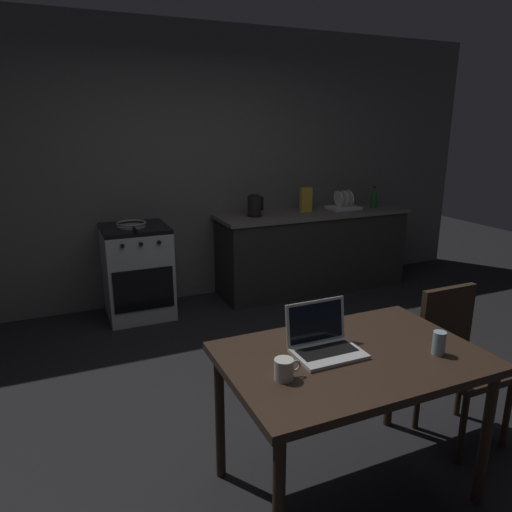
{
  "coord_description": "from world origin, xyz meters",
  "views": [
    {
      "loc": [
        -1.27,
        -2.39,
        1.8
      ],
      "look_at": [
        0.12,
        0.8,
        0.82
      ],
      "focal_mm": 32.87,
      "sensor_mm": 36.0,
      "label": 1
    }
  ],
  "objects_px": {
    "laptop": "(324,343)",
    "electric_kettle": "(255,206)",
    "drinking_glass": "(439,343)",
    "dish_rack": "(343,205)",
    "chair": "(457,354)",
    "cereal_box": "(306,200)",
    "coffee_mug": "(284,369)",
    "bottle": "(374,198)",
    "stove_oven": "(137,271)",
    "frying_pan": "(131,224)",
    "dining_table": "(351,369)"
  },
  "relations": [
    {
      "from": "electric_kettle",
      "to": "coffee_mug",
      "type": "xyz_separation_m",
      "value": [
        -1.08,
        -2.81,
        -0.19
      ]
    },
    {
      "from": "chair",
      "to": "cereal_box",
      "type": "xyz_separation_m",
      "value": [
        0.45,
        2.61,
        0.5
      ]
    },
    {
      "from": "electric_kettle",
      "to": "dish_rack",
      "type": "xyz_separation_m",
      "value": [
        1.09,
        0.0,
        -0.06
      ]
    },
    {
      "from": "dish_rack",
      "to": "stove_oven",
      "type": "bearing_deg",
      "value": -179.94
    },
    {
      "from": "bottle",
      "to": "frying_pan",
      "type": "height_order",
      "value": "bottle"
    },
    {
      "from": "frying_pan",
      "to": "drinking_glass",
      "type": "distance_m",
      "value": 3.02
    },
    {
      "from": "bottle",
      "to": "dish_rack",
      "type": "xyz_separation_m",
      "value": [
        -0.37,
        0.05,
        -0.07
      ]
    },
    {
      "from": "drinking_glass",
      "to": "cereal_box",
      "type": "relative_size",
      "value": 0.43
    },
    {
      "from": "bottle",
      "to": "frying_pan",
      "type": "xyz_separation_m",
      "value": [
        -2.72,
        0.02,
        -0.09
      ]
    },
    {
      "from": "dining_table",
      "to": "frying_pan",
      "type": "relative_size",
      "value": 2.71
    },
    {
      "from": "stove_oven",
      "to": "frying_pan",
      "type": "bearing_deg",
      "value": -137.32
    },
    {
      "from": "bottle",
      "to": "cereal_box",
      "type": "relative_size",
      "value": 0.92
    },
    {
      "from": "chair",
      "to": "frying_pan",
      "type": "distance_m",
      "value": 2.95
    },
    {
      "from": "laptop",
      "to": "electric_kettle",
      "type": "xyz_separation_m",
      "value": [
        0.8,
        2.66,
        0.19
      ]
    },
    {
      "from": "laptop",
      "to": "drinking_glass",
      "type": "relative_size",
      "value": 2.84
    },
    {
      "from": "cereal_box",
      "to": "chair",
      "type": "bearing_deg",
      "value": -99.82
    },
    {
      "from": "electric_kettle",
      "to": "coffee_mug",
      "type": "distance_m",
      "value": 3.01
    },
    {
      "from": "stove_oven",
      "to": "coffee_mug",
      "type": "xyz_separation_m",
      "value": [
        0.15,
        -2.8,
        0.36
      ]
    },
    {
      "from": "bottle",
      "to": "coffee_mug",
      "type": "xyz_separation_m",
      "value": [
        -2.54,
        -2.76,
        -0.19
      ]
    },
    {
      "from": "bottle",
      "to": "drinking_glass",
      "type": "relative_size",
      "value": 2.14
    },
    {
      "from": "coffee_mug",
      "to": "dish_rack",
      "type": "relative_size",
      "value": 0.36
    },
    {
      "from": "laptop",
      "to": "cereal_box",
      "type": "xyz_separation_m",
      "value": [
        1.41,
        2.68,
        0.21
      ]
    },
    {
      "from": "chair",
      "to": "electric_kettle",
      "type": "xyz_separation_m",
      "value": [
        -0.16,
        2.59,
        0.48
      ]
    },
    {
      "from": "electric_kettle",
      "to": "chair",
      "type": "bearing_deg",
      "value": -86.38
    },
    {
      "from": "drinking_glass",
      "to": "laptop",
      "type": "bearing_deg",
      "value": 154.02
    },
    {
      "from": "dish_rack",
      "to": "cereal_box",
      "type": "bearing_deg",
      "value": 177.58
    },
    {
      "from": "chair",
      "to": "drinking_glass",
      "type": "relative_size",
      "value": 7.87
    },
    {
      "from": "electric_kettle",
      "to": "cereal_box",
      "type": "xyz_separation_m",
      "value": [
        0.62,
        0.02,
        0.02
      ]
    },
    {
      "from": "stove_oven",
      "to": "dining_table",
      "type": "bearing_deg",
      "value": -78.78
    },
    {
      "from": "frying_pan",
      "to": "dish_rack",
      "type": "height_order",
      "value": "dish_rack"
    },
    {
      "from": "cereal_box",
      "to": "stove_oven",
      "type": "bearing_deg",
      "value": -179.3
    },
    {
      "from": "stove_oven",
      "to": "cereal_box",
      "type": "bearing_deg",
      "value": 0.7
    },
    {
      "from": "coffee_mug",
      "to": "dish_rack",
      "type": "xyz_separation_m",
      "value": [
        2.17,
        2.81,
        0.13
      ]
    },
    {
      "from": "electric_kettle",
      "to": "dish_rack",
      "type": "height_order",
      "value": "electric_kettle"
    },
    {
      "from": "frying_pan",
      "to": "cereal_box",
      "type": "bearing_deg",
      "value": 1.46
    },
    {
      "from": "cereal_box",
      "to": "frying_pan",
      "type": "bearing_deg",
      "value": -178.54
    },
    {
      "from": "frying_pan",
      "to": "coffee_mug",
      "type": "distance_m",
      "value": 2.79
    },
    {
      "from": "coffee_mug",
      "to": "drinking_glass",
      "type": "relative_size",
      "value": 1.09
    },
    {
      "from": "drinking_glass",
      "to": "dish_rack",
      "type": "xyz_separation_m",
      "value": [
        1.4,
        2.9,
        0.11
      ]
    },
    {
      "from": "dining_table",
      "to": "coffee_mug",
      "type": "bearing_deg",
      "value": -169.74
    },
    {
      "from": "laptop",
      "to": "drinking_glass",
      "type": "distance_m",
      "value": 0.53
    },
    {
      "from": "stove_oven",
      "to": "drinking_glass",
      "type": "xyz_separation_m",
      "value": [
        0.91,
        -2.89,
        0.37
      ]
    },
    {
      "from": "electric_kettle",
      "to": "cereal_box",
      "type": "bearing_deg",
      "value": 1.86
    },
    {
      "from": "chair",
      "to": "drinking_glass",
      "type": "distance_m",
      "value": 0.65
    },
    {
      "from": "stove_oven",
      "to": "drinking_glass",
      "type": "height_order",
      "value": "stove_oven"
    },
    {
      "from": "laptop",
      "to": "electric_kettle",
      "type": "relative_size",
      "value": 1.4
    },
    {
      "from": "electric_kettle",
      "to": "drinking_glass",
      "type": "height_order",
      "value": "electric_kettle"
    },
    {
      "from": "stove_oven",
      "to": "bottle",
      "type": "xyz_separation_m",
      "value": [
        2.69,
        -0.05,
        0.55
      ]
    },
    {
      "from": "bottle",
      "to": "coffee_mug",
      "type": "distance_m",
      "value": 3.75
    },
    {
      "from": "chair",
      "to": "electric_kettle",
      "type": "distance_m",
      "value": 2.64
    }
  ]
}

